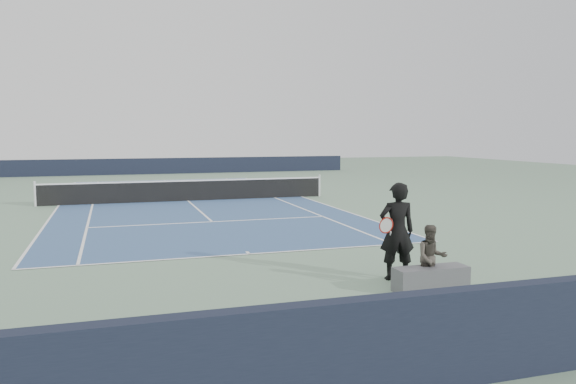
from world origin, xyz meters
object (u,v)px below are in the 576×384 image
object	(u,v)px
tennis_ball	(399,287)
spectator_bench	(431,268)
tennis_net	(188,190)
tennis_player	(397,231)

from	to	relation	value
tennis_ball	spectator_bench	bearing A→B (deg)	-34.32
tennis_net	tennis_ball	bearing A→B (deg)	-82.44
tennis_net	tennis_ball	xyz separation A→B (m)	(2.10, -15.84, -0.47)
spectator_bench	tennis_player	bearing A→B (deg)	102.73
tennis_player	tennis_ball	size ratio (longest dim) A/B	32.75
tennis_net	tennis_player	size ratio (longest dim) A/B	6.25
tennis_player	tennis_net	bearing A→B (deg)	98.93
tennis_net	tennis_ball	size ratio (longest dim) A/B	204.60
tennis_player	tennis_ball	xyz separation A→B (m)	(-0.28, -0.64, -1.00)
tennis_net	spectator_bench	xyz separation A→B (m)	(2.61, -16.19, -0.04)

